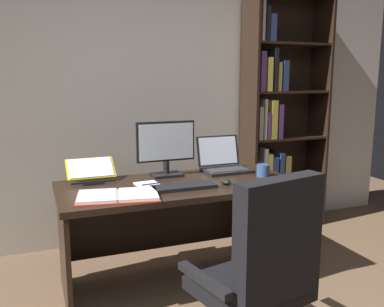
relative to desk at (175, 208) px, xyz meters
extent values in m
cube|color=beige|center=(0.14, 0.93, 0.78)|extent=(5.00, 0.12, 2.63)
cube|color=black|center=(0.00, -0.08, 0.18)|extent=(1.61, 0.74, 0.04)
cube|color=black|center=(-0.77, -0.08, -0.19)|extent=(0.03, 0.68, 0.69)
cube|color=black|center=(0.77, -0.08, -0.19)|extent=(0.03, 0.68, 0.69)
cube|color=black|center=(0.00, 0.27, -0.15)|extent=(1.49, 0.03, 0.49)
cube|color=black|center=(0.95, 0.69, 0.56)|extent=(0.02, 0.32, 2.19)
cube|color=black|center=(1.73, 0.69, 0.56)|extent=(0.02, 0.32, 2.19)
cube|color=black|center=(1.34, 0.84, 0.56)|extent=(0.81, 0.01, 2.19)
cube|color=black|center=(1.34, 0.69, -0.52)|extent=(0.76, 0.30, 0.02)
cube|color=maroon|center=(1.01, 0.63, -0.37)|extent=(0.04, 0.19, 0.27)
cube|color=navy|center=(1.05, 0.66, -0.35)|extent=(0.03, 0.25, 0.32)
cube|color=maroon|center=(1.10, 0.63, -0.39)|extent=(0.03, 0.20, 0.25)
cube|color=gray|center=(1.14, 0.64, -0.38)|extent=(0.04, 0.21, 0.26)
cube|color=black|center=(1.20, 0.66, -0.35)|extent=(0.05, 0.24, 0.32)
cube|color=#512D66|center=(1.27, 0.64, -0.37)|extent=(0.05, 0.22, 0.28)
cube|color=black|center=(1.34, 0.69, -0.09)|extent=(0.76, 0.30, 0.02)
cube|color=#512D66|center=(1.01, 0.64, 0.04)|extent=(0.05, 0.20, 0.23)
cube|color=gray|center=(1.06, 0.66, 0.10)|extent=(0.04, 0.25, 0.35)
cube|color=gold|center=(1.11, 0.65, 0.07)|extent=(0.05, 0.23, 0.29)
cube|color=navy|center=(1.17, 0.65, 0.05)|extent=(0.06, 0.24, 0.26)
cube|color=navy|center=(1.24, 0.66, 0.07)|extent=(0.05, 0.26, 0.30)
cube|color=olive|center=(1.31, 0.63, 0.05)|extent=(0.06, 0.19, 0.26)
cube|color=black|center=(1.34, 0.69, 0.35)|extent=(0.76, 0.30, 0.02)
cube|color=gray|center=(1.00, 0.63, 0.50)|extent=(0.04, 0.19, 0.30)
cube|color=gray|center=(1.05, 0.65, 0.54)|extent=(0.03, 0.22, 0.37)
cube|color=#512D66|center=(1.08, 0.65, 0.48)|extent=(0.03, 0.23, 0.24)
cube|color=gold|center=(1.14, 0.65, 0.53)|extent=(0.06, 0.23, 0.35)
cube|color=#512D66|center=(1.21, 0.63, 0.51)|extent=(0.04, 0.19, 0.31)
cube|color=black|center=(1.34, 0.69, 0.78)|extent=(0.76, 0.30, 0.02)
cube|color=#512D66|center=(1.01, 0.63, 0.96)|extent=(0.05, 0.19, 0.35)
cube|color=gold|center=(1.08, 0.64, 0.94)|extent=(0.05, 0.21, 0.30)
cube|color=black|center=(1.14, 0.66, 0.98)|extent=(0.04, 0.25, 0.38)
cube|color=olive|center=(1.18, 0.66, 0.92)|extent=(0.03, 0.25, 0.26)
cube|color=navy|center=(1.24, 0.65, 0.93)|extent=(0.05, 0.24, 0.27)
cube|color=black|center=(1.34, 0.69, 1.21)|extent=(0.76, 0.30, 0.02)
cube|color=gray|center=(1.00, 0.63, 1.40)|extent=(0.03, 0.20, 0.36)
cube|color=black|center=(1.04, 0.66, 1.37)|extent=(0.04, 0.25, 0.29)
cube|color=navy|center=(1.10, 0.65, 1.34)|extent=(0.06, 0.23, 0.23)
cube|color=black|center=(0.07, -0.94, -0.15)|extent=(0.59, 0.58, 0.07)
cube|color=black|center=(0.11, -1.14, 0.18)|extent=(0.49, 0.20, 0.58)
cube|color=black|center=(-0.20, -1.00, -0.02)|extent=(0.13, 0.39, 0.04)
cube|color=black|center=(0.34, -0.88, -0.02)|extent=(0.13, 0.39, 0.04)
cube|color=black|center=(-0.01, 0.16, 0.21)|extent=(0.22, 0.16, 0.02)
cylinder|color=black|center=(-0.01, 0.16, 0.27)|extent=(0.04, 0.04, 0.09)
cube|color=black|center=(-0.01, 0.17, 0.46)|extent=(0.44, 0.02, 0.29)
cube|color=silver|center=(-0.01, 0.15, 0.46)|extent=(0.41, 0.00, 0.26)
cube|color=black|center=(0.46, 0.12, 0.21)|extent=(0.35, 0.25, 0.02)
cube|color=#2D2D30|center=(0.46, 0.10, 0.22)|extent=(0.30, 0.14, 0.00)
cube|color=black|center=(0.46, 0.28, 0.34)|extent=(0.35, 0.07, 0.23)
cube|color=silver|center=(0.46, 0.28, 0.34)|extent=(0.32, 0.06, 0.21)
cube|color=black|center=(-0.01, -0.21, 0.21)|extent=(0.42, 0.15, 0.02)
ellipsoid|color=black|center=(0.29, -0.21, 0.22)|extent=(0.06, 0.10, 0.04)
cube|color=black|center=(-0.55, 0.14, 0.21)|extent=(0.14, 0.12, 0.01)
cube|color=black|center=(-0.55, 0.10, 0.22)|extent=(0.30, 0.01, 0.01)
cube|color=yellow|center=(-0.55, 0.23, 0.28)|extent=(0.33, 0.18, 0.12)
cube|color=white|center=(-0.55, 0.22, 0.29)|extent=(0.30, 0.16, 0.11)
cube|color=#DB422D|center=(-0.58, -0.24, 0.20)|extent=(0.29, 0.32, 0.01)
cube|color=#DB422D|center=(-0.33, -0.29, 0.20)|extent=(0.29, 0.32, 0.01)
cube|color=white|center=(-0.58, -0.24, 0.22)|extent=(0.27, 0.30, 0.02)
cube|color=white|center=(-0.33, -0.29, 0.22)|extent=(0.27, 0.30, 0.02)
cylinder|color=#B7B7BC|center=(-0.45, -0.26, 0.21)|extent=(0.07, 0.25, 0.02)
cube|color=white|center=(-0.21, -0.07, 0.21)|extent=(0.17, 0.22, 0.01)
cylinder|color=navy|center=(-0.19, -0.07, 0.21)|extent=(0.14, 0.03, 0.01)
cylinder|color=#334C7A|center=(0.64, -0.11, 0.24)|extent=(0.09, 0.09, 0.09)
camera|label=1|loc=(-0.91, -2.68, 0.92)|focal=38.87mm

